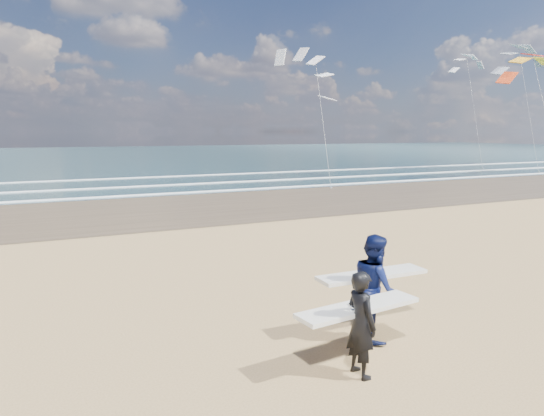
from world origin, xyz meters
TOP-DOWN VIEW (x-y plane):
  - wet_sand_strip at (20.00, 18.00)m, footprint 220.00×12.00m
  - ocean at (20.00, 72.00)m, footprint 220.00×100.00m
  - foam_breakers at (20.00, 28.10)m, footprint 220.00×11.70m
  - surfer_near at (0.24, -0.20)m, footprint 2.24×1.04m
  - surfer_far at (1.26, 0.81)m, footprint 2.21×1.20m
  - kite_0 at (30.26, 18.95)m, footprint 6.30×4.79m
  - kite_1 at (13.89, 23.86)m, footprint 5.63×4.72m
  - kite_2 at (38.54, 26.84)m, footprint 6.70×4.84m
  - kite_5 at (36.92, 31.57)m, footprint 4.53×4.60m

SIDE VIEW (x-z plane):
  - wet_sand_strip at x=20.00m, z-range 0.00..0.01m
  - ocean at x=20.00m, z-range 0.00..0.02m
  - foam_breakers at x=20.00m, z-range 0.02..0.08m
  - surfer_near at x=0.24m, z-range 0.02..1.68m
  - surfer_far at x=1.26m, z-range 0.01..1.93m
  - kite_1 at x=13.89m, z-range 0.49..10.43m
  - kite_0 at x=30.26m, z-range 0.76..11.58m
  - kite_5 at x=36.92m, z-range 0.18..12.86m
  - kite_2 at x=38.54m, z-range 1.02..14.34m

